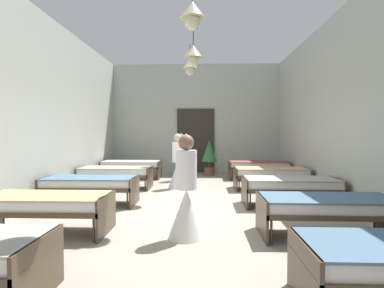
% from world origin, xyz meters
% --- Properties ---
extents(ground_plane, '(6.84, 11.24, 0.10)m').
position_xyz_m(ground_plane, '(0.00, 0.00, -0.05)').
color(ground_plane, '#9E9384').
extents(room_shell, '(6.64, 10.84, 4.08)m').
position_xyz_m(room_shell, '(-0.00, 1.31, 2.05)').
color(room_shell, '#B2B7AD').
rests_on(room_shell, ground).
extents(bed_left_row_1, '(1.90, 0.84, 0.57)m').
position_xyz_m(bed_left_row_1, '(-2.07, -1.85, 0.44)').
color(bed_left_row_1, '#473828').
rests_on(bed_left_row_1, ground).
extents(bed_right_row_1, '(1.90, 0.84, 0.57)m').
position_xyz_m(bed_right_row_1, '(2.07, -1.85, 0.44)').
color(bed_right_row_1, '#473828').
rests_on(bed_right_row_1, ground).
extents(bed_left_row_2, '(1.90, 0.84, 0.57)m').
position_xyz_m(bed_left_row_2, '(-2.07, 0.00, 0.44)').
color(bed_left_row_2, '#473828').
rests_on(bed_left_row_2, ground).
extents(bed_right_row_2, '(1.90, 0.84, 0.57)m').
position_xyz_m(bed_right_row_2, '(2.07, 0.00, 0.44)').
color(bed_right_row_2, '#473828').
rests_on(bed_right_row_2, ground).
extents(bed_left_row_3, '(1.90, 0.84, 0.57)m').
position_xyz_m(bed_left_row_3, '(-2.07, 1.85, 0.44)').
color(bed_left_row_3, '#473828').
rests_on(bed_left_row_3, ground).
extents(bed_right_row_3, '(1.90, 0.84, 0.57)m').
position_xyz_m(bed_right_row_3, '(2.07, 1.85, 0.44)').
color(bed_right_row_3, '#473828').
rests_on(bed_right_row_3, ground).
extents(bed_left_row_4, '(1.90, 0.84, 0.57)m').
position_xyz_m(bed_left_row_4, '(-2.07, 3.70, 0.44)').
color(bed_left_row_4, '#473828').
rests_on(bed_left_row_4, ground).
extents(bed_right_row_4, '(1.90, 0.84, 0.57)m').
position_xyz_m(bed_right_row_4, '(2.07, 3.70, 0.44)').
color(bed_right_row_4, '#473828').
rests_on(bed_right_row_4, ground).
extents(nurse_near_aisle, '(0.52, 0.52, 1.49)m').
position_xyz_m(nurse_near_aisle, '(0.05, -1.98, 0.53)').
color(nurse_near_aisle, white).
rests_on(nurse_near_aisle, ground).
extents(nurse_mid_aisle, '(0.52, 0.52, 1.49)m').
position_xyz_m(nurse_mid_aisle, '(-0.41, 3.33, 0.53)').
color(nurse_mid_aisle, white).
rests_on(nurse_mid_aisle, ground).
extents(nurse_far_aisle, '(0.52, 0.52, 1.49)m').
position_xyz_m(nurse_far_aisle, '(-0.40, 1.96, 0.53)').
color(nurse_far_aisle, white).
rests_on(nurse_far_aisle, ground).
extents(potted_plant, '(0.55, 0.55, 1.25)m').
position_xyz_m(potted_plant, '(0.50, 4.48, 0.78)').
color(potted_plant, brown).
rests_on(potted_plant, ground).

